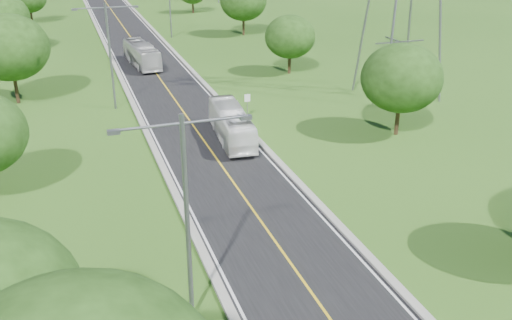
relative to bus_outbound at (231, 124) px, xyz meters
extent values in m
plane|color=#284E15|center=(-2.28, 26.70, -1.40)|extent=(260.00, 260.00, 0.00)
cube|color=black|center=(-2.28, 32.70, -1.37)|extent=(8.00, 150.00, 0.06)
cube|color=gray|center=(-6.53, 32.70, -1.29)|extent=(0.50, 150.00, 0.22)
cube|color=gray|center=(1.97, 32.70, -1.29)|extent=(0.50, 150.00, 0.22)
cylinder|color=slate|center=(2.92, 4.70, -0.20)|extent=(0.08, 0.08, 2.40)
cube|color=white|center=(2.92, 4.67, 0.60)|extent=(0.55, 0.04, 0.70)
cylinder|color=slate|center=(-8.28, -21.30, 3.60)|extent=(0.22, 0.22, 10.00)
cylinder|color=slate|center=(-9.68, -21.30, 8.20)|extent=(2.80, 0.12, 0.12)
cylinder|color=slate|center=(-6.88, -21.30, 8.20)|extent=(2.80, 0.12, 0.12)
cube|color=slate|center=(-10.98, -21.30, 8.15)|extent=(0.50, 0.25, 0.18)
cube|color=slate|center=(-5.58, -21.30, 8.15)|extent=(0.50, 0.25, 0.18)
cylinder|color=slate|center=(-8.28, 11.70, 3.60)|extent=(0.22, 0.22, 10.00)
cylinder|color=slate|center=(-9.68, 11.70, 8.20)|extent=(2.80, 0.12, 0.12)
cylinder|color=slate|center=(-6.88, 11.70, 8.20)|extent=(2.80, 0.12, 0.12)
cube|color=slate|center=(-10.98, 11.70, 8.15)|extent=(0.50, 0.25, 0.18)
cube|color=slate|center=(-5.58, 11.70, 8.15)|extent=(0.50, 0.25, 0.18)
cylinder|color=slate|center=(3.72, 44.70, 3.60)|extent=(0.22, 0.22, 10.00)
cylinder|color=black|center=(-17.28, 16.70, 0.22)|extent=(0.36, 0.36, 3.24)
ellipsoid|color=#1C390F|center=(-17.28, 16.70, 4.18)|extent=(7.56, 7.56, 6.43)
cylinder|color=black|center=(-19.28, 40.70, 0.04)|extent=(0.36, 0.36, 2.88)
ellipsoid|color=#1C390F|center=(-19.28, 40.70, 3.56)|extent=(6.72, 6.72, 5.71)
cylinder|color=black|center=(-16.78, 64.70, -0.14)|extent=(0.36, 0.36, 2.52)
cylinder|color=black|center=(13.72, -3.30, 0.04)|extent=(0.36, 0.36, 2.88)
ellipsoid|color=#1C390F|center=(13.72, -3.30, 3.56)|extent=(6.72, 6.72, 5.71)
cylinder|color=black|center=(12.72, 18.70, -0.14)|extent=(0.36, 0.36, 2.52)
ellipsoid|color=#1C390F|center=(12.72, 18.70, 2.94)|extent=(5.88, 5.88, 5.00)
cylinder|color=black|center=(14.72, 42.70, 0.13)|extent=(0.36, 0.36, 3.06)
ellipsoid|color=#1C390F|center=(14.72, 42.70, 3.87)|extent=(7.14, 7.14, 6.07)
cylinder|color=black|center=(12.22, 66.70, -0.23)|extent=(0.36, 0.36, 2.34)
imported|color=white|center=(0.00, 0.00, 0.00)|extent=(3.11, 9.81, 2.69)
imported|color=beige|center=(-3.26, 27.85, 0.08)|extent=(3.36, 10.39, 2.84)
camera|label=1|loc=(-12.46, -42.72, 15.90)|focal=40.00mm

